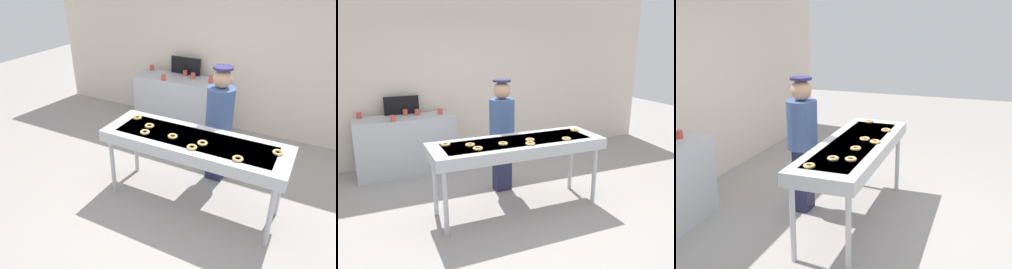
{
  "view_description": "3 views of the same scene",
  "coord_description": "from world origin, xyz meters",
  "views": [
    {
      "loc": [
        1.22,
        -2.98,
        2.71
      ],
      "look_at": [
        -0.3,
        -0.08,
        0.96
      ],
      "focal_mm": 33.87,
      "sensor_mm": 36.0,
      "label": 1
    },
    {
      "loc": [
        -1.76,
        -3.73,
        2.16
      ],
      "look_at": [
        -0.11,
        0.09,
        1.01
      ],
      "focal_mm": 36.87,
      "sensor_mm": 36.0,
      "label": 2
    },
    {
      "loc": [
        -4.21,
        -1.38,
        2.3
      ],
      "look_at": [
        -0.14,
        0.07,
        1.07
      ],
      "focal_mm": 44.77,
      "sensor_mm": 36.0,
      "label": 3
    }
  ],
  "objects": [
    {
      "name": "glazed_donut_7",
      "position": [
        0.07,
        -0.22,
        0.96
      ],
      "size": [
        0.13,
        0.13,
        0.03
      ],
      "primitive_type": "torus",
      "rotation": [
        0.0,
        0.0,
        1.67
      ],
      "color": "#EAB865",
      "rests_on": "fryer_conveyor"
    },
    {
      "name": "worker_baker",
      "position": [
        0.07,
        0.67,
        0.94
      ],
      "size": [
        0.36,
        0.36,
        1.63
      ],
      "rotation": [
        0.0,
        0.0,
        3.26
      ],
      "color": "#252648",
      "rests_on": "ground"
    },
    {
      "name": "glazed_donut_6",
      "position": [
        0.58,
        -0.21,
        0.96
      ],
      "size": [
        0.16,
        0.16,
        0.03
      ],
      "primitive_type": "torus",
      "rotation": [
        0.0,
        0.0,
        0.45
      ],
      "color": "tan",
      "rests_on": "fryer_conveyor"
    },
    {
      "name": "glazed_donut_2",
      "position": [
        -0.61,
        0.02,
        0.96
      ],
      "size": [
        0.16,
        0.16,
        0.03
      ],
      "primitive_type": "torus",
      "rotation": [
        0.0,
        0.0,
        2.05
      ],
      "color": "#EBB369",
      "rests_on": "fryer_conveyor"
    },
    {
      "name": "glazed_donut_3",
      "position": [
        -0.57,
        -0.15,
        0.96
      ],
      "size": [
        0.15,
        0.15,
        0.03
      ],
      "primitive_type": "torus",
      "rotation": [
        0.0,
        0.0,
        1.95
      ],
      "color": "#E5B86D",
      "rests_on": "fryer_conveyor"
    },
    {
      "name": "ground_plane",
      "position": [
        0.0,
        0.0,
        0.0
      ],
      "size": [
        16.0,
        16.0,
        0.0
      ],
      "primitive_type": "plane",
      "color": "#9E9993"
    },
    {
      "name": "paper_cup_0",
      "position": [
        -0.53,
        1.93,
        0.99
      ],
      "size": [
        0.08,
        0.08,
        0.09
      ],
      "primitive_type": "cylinder",
      "color": "#CC4C3F",
      "rests_on": "prep_counter"
    },
    {
      "name": "fryer_conveyor",
      "position": [
        0.0,
        0.0,
        0.86
      ],
      "size": [
        2.2,
        0.72,
        0.94
      ],
      "color": "#B7BABF",
      "rests_on": "ground"
    },
    {
      "name": "glazed_donut_0",
      "position": [
        -0.23,
        -0.09,
        0.96
      ],
      "size": [
        0.12,
        0.12,
        0.03
      ],
      "primitive_type": "torus",
      "rotation": [
        0.0,
        0.0,
        3.13
      ],
      "color": "#E2B964",
      "rests_on": "fryer_conveyor"
    },
    {
      "name": "glazed_donut_5",
      "position": [
        0.14,
        -0.08,
        0.96
      ],
      "size": [
        0.16,
        0.16,
        0.03
      ],
      "primitive_type": "torus",
      "rotation": [
        0.0,
        0.0,
        0.67
      ],
      "color": "#E3AF67",
      "rests_on": "fryer_conveyor"
    },
    {
      "name": "glazed_donut_4",
      "position": [
        0.92,
        0.1,
        0.96
      ],
      "size": [
        0.14,
        0.14,
        0.03
      ],
      "primitive_type": "torus",
      "rotation": [
        0.0,
        0.0,
        0.25
      ],
      "color": "#E8A963",
      "rests_on": "fryer_conveyor"
    },
    {
      "name": "glazed_donut_1",
      "position": [
        -0.87,
        0.15,
        0.96
      ],
      "size": [
        0.14,
        0.14,
        0.03
      ],
      "primitive_type": "torus",
      "rotation": [
        0.0,
        0.0,
        2.89
      ],
      "color": "#DDB260",
      "rests_on": "fryer_conveyor"
    }
  ]
}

